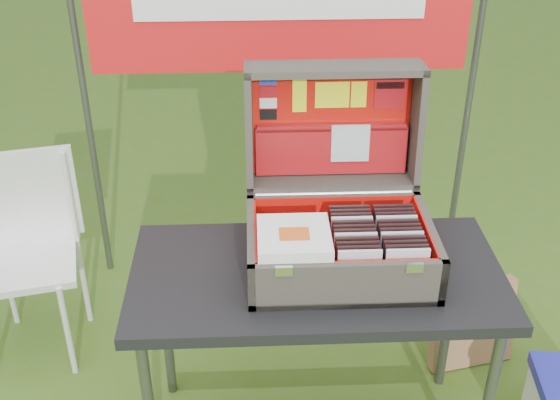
{
  "coord_description": "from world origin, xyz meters",
  "views": [
    {
      "loc": [
        -0.12,
        -1.79,
        2.08
      ],
      "look_at": [
        -0.04,
        0.1,
        0.96
      ],
      "focal_mm": 45.0,
      "sensor_mm": 36.0,
      "label": 1
    }
  ],
  "objects_px": {
    "table": "(314,358)",
    "chair": "(27,266)",
    "cardboard_box": "(472,324)",
    "suitcase": "(341,182)"
  },
  "relations": [
    {
      "from": "table",
      "to": "cardboard_box",
      "type": "distance_m",
      "value": 0.8
    },
    {
      "from": "cardboard_box",
      "to": "suitcase",
      "type": "bearing_deg",
      "value": -166.23
    },
    {
      "from": "chair",
      "to": "suitcase",
      "type": "bearing_deg",
      "value": -33.0
    },
    {
      "from": "suitcase",
      "to": "chair",
      "type": "relative_size",
      "value": 0.69
    },
    {
      "from": "table",
      "to": "cardboard_box",
      "type": "bearing_deg",
      "value": 28.09
    },
    {
      "from": "table",
      "to": "chair",
      "type": "relative_size",
      "value": 1.41
    },
    {
      "from": "suitcase",
      "to": "cardboard_box",
      "type": "xyz_separation_m",
      "value": [
        0.61,
        0.29,
        -0.84
      ]
    },
    {
      "from": "chair",
      "to": "cardboard_box",
      "type": "bearing_deg",
      "value": -17.21
    },
    {
      "from": "table",
      "to": "chair",
      "type": "xyz_separation_m",
      "value": [
        -1.11,
        0.52,
        0.05
      ]
    },
    {
      "from": "table",
      "to": "cardboard_box",
      "type": "height_order",
      "value": "table"
    }
  ]
}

